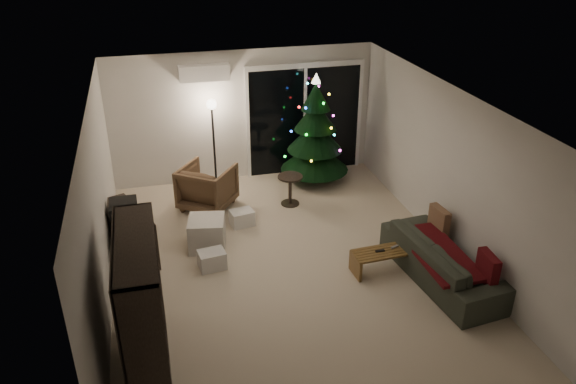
# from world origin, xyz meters

# --- Properties ---
(room) EXTENTS (6.50, 7.51, 2.60)m
(room) POSITION_xyz_m (0.46, 1.49, 1.02)
(room) COLOR beige
(room) RESTS_ON ground
(bookshelf) EXTENTS (0.58, 1.71, 1.68)m
(bookshelf) POSITION_xyz_m (-2.25, -1.61, 0.84)
(bookshelf) COLOR black
(bookshelf) RESTS_ON floor
(media_cabinet) EXTENTS (0.87, 1.31, 0.77)m
(media_cabinet) POSITION_xyz_m (-2.25, 0.81, 0.38)
(media_cabinet) COLOR black
(media_cabinet) RESTS_ON floor
(stereo) EXTENTS (0.39, 0.46, 0.16)m
(stereo) POSITION_xyz_m (-2.25, 0.81, 0.85)
(stereo) COLOR black
(stereo) RESTS_ON media_cabinet
(armchair) EXTENTS (1.18, 1.19, 0.78)m
(armchair) POSITION_xyz_m (-0.89, 2.13, 0.39)
(armchair) COLOR brown
(armchair) RESTS_ON floor
(ottoman) EXTENTS (0.64, 0.64, 0.49)m
(ottoman) POSITION_xyz_m (-1.07, 0.79, 0.25)
(ottoman) COLOR beige
(ottoman) RESTS_ON floor
(cardboard_box_a) EXTENTS (0.42, 0.34, 0.27)m
(cardboard_box_a) POSITION_xyz_m (-1.08, 0.20, 0.14)
(cardboard_box_a) COLOR white
(cardboard_box_a) RESTS_ON floor
(cardboard_box_b) EXTENTS (0.42, 0.34, 0.26)m
(cardboard_box_b) POSITION_xyz_m (-0.42, 1.34, 0.13)
(cardboard_box_b) COLOR white
(cardboard_box_b) RESTS_ON floor
(side_table) EXTENTS (0.52, 0.52, 0.55)m
(side_table) POSITION_xyz_m (0.55, 1.87, 0.28)
(side_table) COLOR black
(side_table) RESTS_ON floor
(floor_lamp) EXTENTS (0.27, 0.27, 1.67)m
(floor_lamp) POSITION_xyz_m (-0.64, 2.88, 0.83)
(floor_lamp) COLOR black
(floor_lamp) RESTS_ON floor
(sofa) EXTENTS (1.04, 2.20, 0.62)m
(sofa) POSITION_xyz_m (2.05, -0.90, 0.31)
(sofa) COLOR #2B2E27
(sofa) RESTS_ON floor
(sofa_throw) EXTENTS (0.66, 1.53, 0.05)m
(sofa_throw) POSITION_xyz_m (1.95, -0.90, 0.45)
(sofa_throw) COLOR #3D0A10
(sofa_throw) RESTS_ON sofa
(cushion_a) EXTENTS (0.16, 0.42, 0.41)m
(cushion_a) POSITION_xyz_m (2.30, -0.25, 0.56)
(cushion_a) COLOR #A27452
(cushion_a) RESTS_ON sofa
(cushion_b) EXTENTS (0.15, 0.42, 0.41)m
(cushion_b) POSITION_xyz_m (2.30, -1.55, 0.56)
(cushion_b) COLOR #3D0A10
(cushion_b) RESTS_ON sofa
(coffee_table) EXTENTS (1.10, 0.43, 0.34)m
(coffee_table) POSITION_xyz_m (1.40, -0.51, 0.17)
(coffee_table) COLOR brown
(coffee_table) RESTS_ON floor
(remote_a) EXTENTS (0.14, 0.04, 0.02)m
(remote_a) POSITION_xyz_m (1.25, -0.51, 0.35)
(remote_a) COLOR black
(remote_a) RESTS_ON coffee_table
(remote_b) EXTENTS (0.13, 0.08, 0.02)m
(remote_b) POSITION_xyz_m (1.50, -0.46, 0.35)
(remote_b) COLOR slate
(remote_b) RESTS_ON coffee_table
(christmas_tree) EXTENTS (1.59, 1.59, 2.11)m
(christmas_tree) POSITION_xyz_m (1.26, 2.73, 1.06)
(christmas_tree) COLOR black
(christmas_tree) RESTS_ON floor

